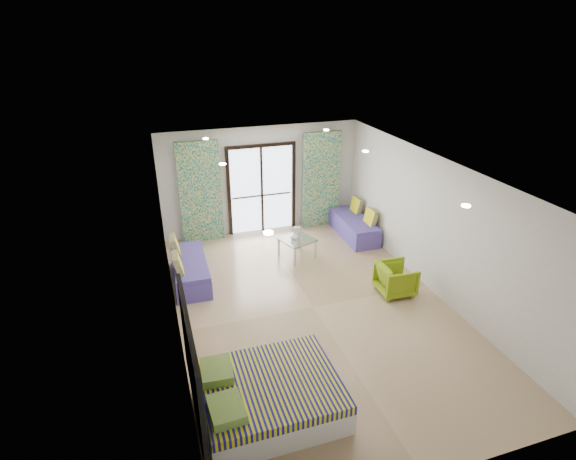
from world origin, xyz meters
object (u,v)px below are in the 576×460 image
object	(u,v)px
coffee_table	(297,241)
armchair	(396,278)
daybed_left	(189,269)
bed	(269,395)
daybed_right	(354,226)

from	to	relation	value
coffee_table	armchair	xyz separation A→B (m)	(1.37, -2.04, -0.06)
daybed_left	coffee_table	size ratio (longest dim) A/B	2.01
bed	daybed_left	xyz separation A→B (m)	(-0.64, 3.87, 0.00)
bed	armchair	bearing A→B (deg)	33.62
daybed_left	coffee_table	xyz separation A→B (m)	(2.48, 0.31, 0.14)
coffee_table	daybed_left	bearing A→B (deg)	-172.91
coffee_table	armchair	distance (m)	2.46
daybed_left	bed	bearing A→B (deg)	-79.44
bed	daybed_left	distance (m)	3.92
daybed_left	daybed_right	size ratio (longest dim) A/B	1.02
daybed_left	coffee_table	distance (m)	2.50
bed	coffee_table	world-z (taller)	coffee_table
daybed_right	coffee_table	size ratio (longest dim) A/B	1.97
daybed_left	daybed_right	xyz separation A→B (m)	(4.23, 0.94, -0.00)
daybed_right	bed	bearing A→B (deg)	-125.84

